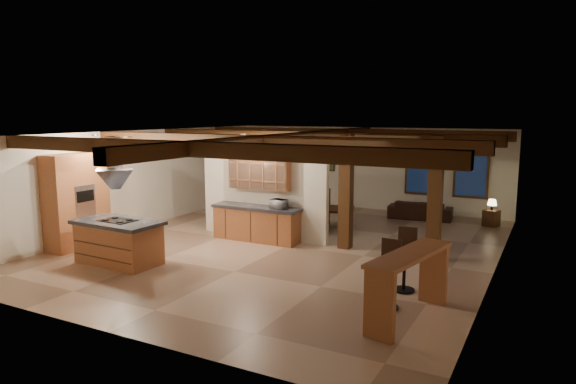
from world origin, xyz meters
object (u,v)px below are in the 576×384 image
object	(u,v)px
sofa	(420,210)
bar_counter	(409,275)
kitchen_island	(119,242)
dining_table	(323,218)

from	to	relation	value
sofa	bar_counter	xyz separation A→B (m)	(1.79, -8.32, 0.48)
kitchen_island	sofa	world-z (taller)	kitchen_island
dining_table	bar_counter	distance (m)	6.84
kitchen_island	bar_counter	xyz separation A→B (m)	(6.69, -0.14, 0.27)
kitchen_island	sofa	size ratio (longest dim) A/B	1.03
kitchen_island	bar_counter	distance (m)	6.70
sofa	bar_counter	distance (m)	8.52
dining_table	sofa	world-z (taller)	dining_table
kitchen_island	dining_table	xyz separation A→B (m)	(2.70, 5.40, -0.19)
dining_table	kitchen_island	bearing A→B (deg)	-135.77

